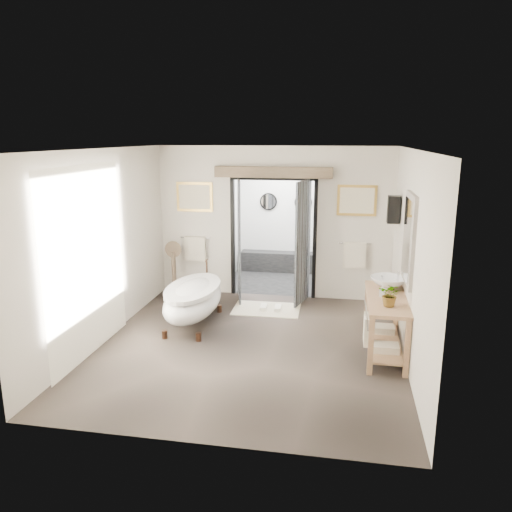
% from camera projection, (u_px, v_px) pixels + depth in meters
% --- Properties ---
extents(ground_plane, '(5.00, 5.00, 0.00)m').
position_uv_depth(ground_plane, '(249.00, 346.00, 7.51)').
color(ground_plane, brown).
extents(room_shell, '(4.52, 5.02, 2.91)m').
position_uv_depth(room_shell, '(244.00, 226.00, 6.95)').
color(room_shell, beige).
rests_on(room_shell, ground_plane).
extents(shower_room, '(2.22, 2.01, 2.51)m').
position_uv_depth(shower_room, '(283.00, 236.00, 11.11)').
color(shower_room, black).
rests_on(shower_room, ground_plane).
extents(back_wall_dressing, '(3.82, 0.79, 2.52)m').
position_uv_depth(back_wall_dressing, '(272.00, 219.00, 9.35)').
color(back_wall_dressing, black).
rests_on(back_wall_dressing, ground_plane).
extents(clawfoot_tub, '(0.83, 1.86, 0.91)m').
position_uv_depth(clawfoot_tub, '(193.00, 299.00, 8.26)').
color(clawfoot_tub, '#41281B').
rests_on(clawfoot_tub, ground_plane).
extents(vanity, '(0.57, 1.60, 0.85)m').
position_uv_depth(vanity, '(384.00, 320.00, 7.16)').
color(vanity, '#AA7C52').
rests_on(vanity, ground_plane).
extents(pedestal_mirror, '(0.33, 0.21, 1.11)m').
position_uv_depth(pedestal_mirror, '(174.00, 273.00, 9.73)').
color(pedestal_mirror, brown).
rests_on(pedestal_mirror, ground_plane).
extents(rug, '(1.21, 0.82, 0.01)m').
position_uv_depth(rug, '(266.00, 309.00, 9.07)').
color(rug, beige).
rests_on(rug, ground_plane).
extents(slippers, '(0.39, 0.29, 0.05)m').
position_uv_depth(slippers, '(271.00, 307.00, 9.06)').
color(slippers, white).
rests_on(slippers, rug).
extents(basin, '(0.64, 0.64, 0.19)m').
position_uv_depth(basin, '(389.00, 283.00, 7.42)').
color(basin, white).
rests_on(basin, vanity).
extents(plant, '(0.37, 0.35, 0.33)m').
position_uv_depth(plant, '(391.00, 295.00, 6.65)').
color(plant, gray).
rests_on(plant, vanity).
extents(soap_bottle_a, '(0.08, 0.09, 0.18)m').
position_uv_depth(soap_bottle_a, '(382.00, 291.00, 7.08)').
color(soap_bottle_a, gray).
rests_on(soap_bottle_a, vanity).
extents(soap_bottle_b, '(0.16, 0.16, 0.17)m').
position_uv_depth(soap_bottle_b, '(382.00, 279.00, 7.64)').
color(soap_bottle_b, gray).
rests_on(soap_bottle_b, vanity).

